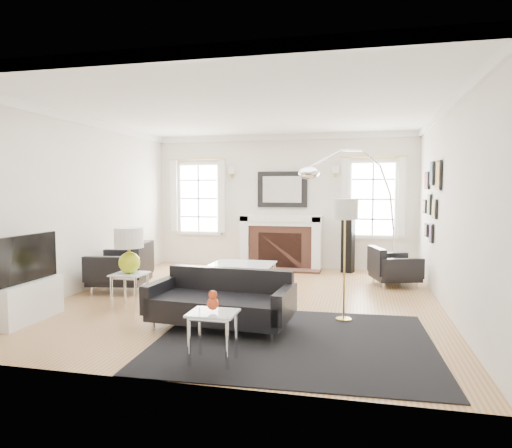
% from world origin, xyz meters
% --- Properties ---
extents(floor, '(6.00, 6.00, 0.00)m').
position_xyz_m(floor, '(0.00, 0.00, 0.00)').
color(floor, olive).
rests_on(floor, ground).
extents(back_wall, '(5.50, 0.04, 2.80)m').
position_xyz_m(back_wall, '(0.00, 3.00, 1.40)').
color(back_wall, beige).
rests_on(back_wall, floor).
extents(front_wall, '(5.50, 0.04, 2.80)m').
position_xyz_m(front_wall, '(0.00, -3.00, 1.40)').
color(front_wall, beige).
rests_on(front_wall, floor).
extents(left_wall, '(0.04, 6.00, 2.80)m').
position_xyz_m(left_wall, '(-2.75, 0.00, 1.40)').
color(left_wall, beige).
rests_on(left_wall, floor).
extents(right_wall, '(0.04, 6.00, 2.80)m').
position_xyz_m(right_wall, '(2.75, 0.00, 1.40)').
color(right_wall, beige).
rests_on(right_wall, floor).
extents(ceiling, '(5.50, 6.00, 0.02)m').
position_xyz_m(ceiling, '(0.00, 0.00, 2.80)').
color(ceiling, white).
rests_on(ceiling, back_wall).
extents(crown_molding, '(5.50, 6.00, 0.12)m').
position_xyz_m(crown_molding, '(0.00, 0.00, 2.74)').
color(crown_molding, white).
rests_on(crown_molding, back_wall).
extents(fireplace, '(1.70, 0.69, 1.11)m').
position_xyz_m(fireplace, '(0.00, 2.79, 0.54)').
color(fireplace, white).
rests_on(fireplace, floor).
extents(mantel_mirror, '(1.05, 0.07, 0.75)m').
position_xyz_m(mantel_mirror, '(0.00, 2.95, 1.65)').
color(mantel_mirror, black).
rests_on(mantel_mirror, back_wall).
extents(window_left, '(1.24, 0.15, 1.62)m').
position_xyz_m(window_left, '(-1.85, 2.95, 1.46)').
color(window_left, white).
rests_on(window_left, back_wall).
extents(window_right, '(1.24, 0.15, 1.62)m').
position_xyz_m(window_right, '(1.85, 2.95, 1.46)').
color(window_right, white).
rests_on(window_right, back_wall).
extents(gallery_wall, '(0.04, 1.73, 1.29)m').
position_xyz_m(gallery_wall, '(2.72, 1.30, 1.53)').
color(gallery_wall, black).
rests_on(gallery_wall, right_wall).
extents(tv_unit, '(0.35, 1.00, 1.09)m').
position_xyz_m(tv_unit, '(-2.44, -1.70, 0.33)').
color(tv_unit, white).
rests_on(tv_unit, floor).
extents(area_rug, '(3.05, 2.58, 0.01)m').
position_xyz_m(area_rug, '(0.93, -1.73, 0.01)').
color(area_rug, black).
rests_on(area_rug, floor).
extents(sofa, '(1.75, 0.90, 0.55)m').
position_xyz_m(sofa, '(0.01, -1.40, 0.30)').
color(sofa, black).
rests_on(sofa, floor).
extents(armchair_left, '(1.01, 1.09, 0.65)m').
position_xyz_m(armchair_left, '(-2.14, 0.16, 0.36)').
color(armchair_left, black).
rests_on(armchair_left, floor).
extents(armchair_right, '(0.91, 0.97, 0.55)m').
position_xyz_m(armchair_right, '(2.15, 1.53, 0.30)').
color(armchair_right, black).
rests_on(armchair_right, floor).
extents(coffee_table, '(1.00, 1.00, 0.44)m').
position_xyz_m(coffee_table, '(-0.25, 0.49, 0.41)').
color(coffee_table, silver).
rests_on(coffee_table, floor).
extents(side_table_left, '(0.44, 0.44, 0.48)m').
position_xyz_m(side_table_left, '(-1.51, -0.81, 0.38)').
color(side_table_left, silver).
rests_on(side_table_left, floor).
extents(nesting_table, '(0.45, 0.38, 0.49)m').
position_xyz_m(nesting_table, '(0.27, -2.50, 0.38)').
color(nesting_table, silver).
rests_on(nesting_table, floor).
extents(gourd_lamp, '(0.40, 0.40, 0.64)m').
position_xyz_m(gourd_lamp, '(-1.51, -0.81, 0.85)').
color(gourd_lamp, '#BCCA19').
rests_on(gourd_lamp, side_table_left).
extents(orange_vase, '(0.12, 0.12, 0.19)m').
position_xyz_m(orange_vase, '(0.27, -2.50, 0.60)').
color(orange_vase, '#B73917').
rests_on(orange_vase, nesting_table).
extents(arc_floor_lamp, '(1.70, 1.58, 2.41)m').
position_xyz_m(arc_floor_lamp, '(1.50, 1.42, 1.30)').
color(arc_floor_lamp, silver).
rests_on(arc_floor_lamp, floor).
extents(stick_floor_lamp, '(0.31, 0.31, 1.53)m').
position_xyz_m(stick_floor_lamp, '(1.42, -0.80, 1.33)').
color(stick_floor_lamp, gold).
rests_on(stick_floor_lamp, floor).
extents(speaker_tower, '(0.27, 0.27, 1.10)m').
position_xyz_m(speaker_tower, '(1.38, 2.65, 0.55)').
color(speaker_tower, black).
rests_on(speaker_tower, floor).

